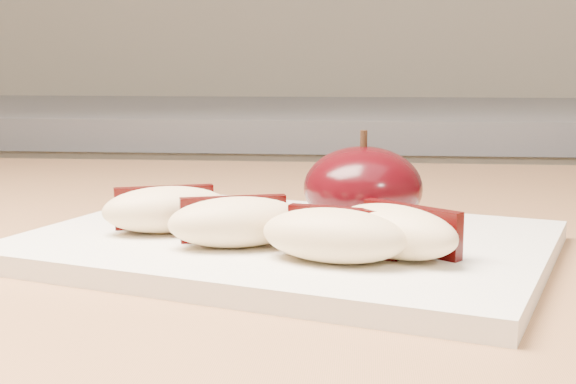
{
  "coord_description": "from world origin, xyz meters",
  "views": [
    {
      "loc": [
        0.02,
        -0.05,
        1.01
      ],
      "look_at": [
        -0.03,
        0.4,
        0.94
      ],
      "focal_mm": 50.0,
      "sensor_mm": 36.0,
      "label": 1
    }
  ],
  "objects": [
    {
      "name": "cutting_board",
      "position": [
        -0.03,
        0.4,
        0.91
      ],
      "size": [
        0.34,
        0.29,
        0.01
      ],
      "primitive_type": "cube",
      "rotation": [
        0.0,
        0.0,
        -0.32
      ],
      "color": "silver",
      "rests_on": "island_counter"
    },
    {
      "name": "apple_half",
      "position": [
        0.01,
        0.45,
        0.93
      ],
      "size": [
        0.09,
        0.09,
        0.06
      ],
      "rotation": [
        0.0,
        0.0,
        -0.14
      ],
      "color": "black",
      "rests_on": "cutting_board"
    },
    {
      "name": "apple_wedge_b",
      "position": [
        -0.05,
        0.37,
        0.92
      ],
      "size": [
        0.08,
        0.06,
        0.03
      ],
      "rotation": [
        0.0,
        0.0,
        0.31
      ],
      "color": "beige",
      "rests_on": "cutting_board"
    },
    {
      "name": "apple_wedge_a",
      "position": [
        -0.1,
        0.4,
        0.92
      ],
      "size": [
        0.08,
        0.06,
        0.03
      ],
      "rotation": [
        0.0,
        0.0,
        0.36
      ],
      "color": "beige",
      "rests_on": "cutting_board"
    },
    {
      "name": "apple_wedge_c",
      "position": [
        0.0,
        0.34,
        0.92
      ],
      "size": [
        0.08,
        0.06,
        0.03
      ],
      "rotation": [
        0.0,
        0.0,
        -0.28
      ],
      "color": "beige",
      "rests_on": "cutting_board"
    },
    {
      "name": "apple_wedge_d",
      "position": [
        0.03,
        0.35,
        0.92
      ],
      "size": [
        0.08,
        0.08,
        0.03
      ],
      "rotation": [
        0.0,
        0.0,
        -0.68
      ],
      "color": "beige",
      "rests_on": "cutting_board"
    }
  ]
}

